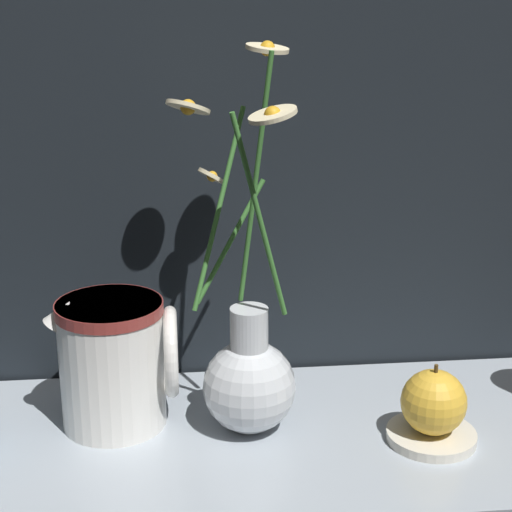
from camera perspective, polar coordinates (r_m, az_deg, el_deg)
ground_plane at (r=0.91m, az=0.15°, el=-12.48°), size 6.00×6.00×0.00m
shelf at (r=0.91m, az=0.15°, el=-12.15°), size 0.82×0.30×0.01m
vase_with_flowers at (r=0.88m, az=-0.49°, el=-7.57°), size 0.14×0.17×0.39m
ceramic_pitcher at (r=0.90m, az=-9.37°, el=-6.73°), size 0.13×0.11×0.15m
saucer_plate at (r=0.91m, az=11.60°, el=-11.66°), size 0.09×0.09×0.01m
orange_fruit at (r=0.89m, az=11.76°, el=-9.51°), size 0.07×0.07×0.07m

